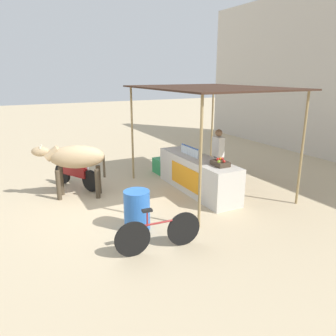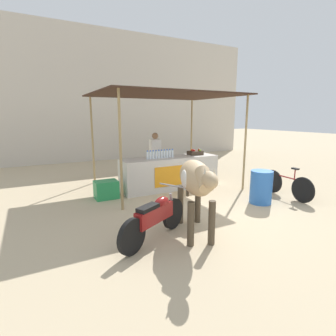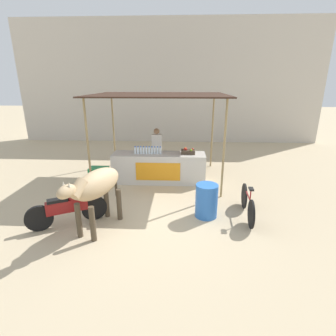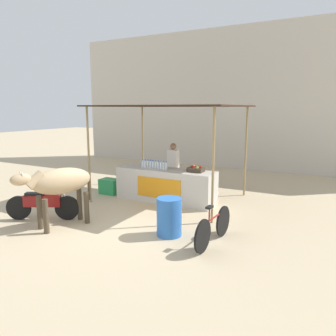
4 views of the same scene
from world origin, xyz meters
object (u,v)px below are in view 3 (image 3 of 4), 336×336
fruit_crate (188,151)px  motorcycle_parked (68,208)px  vendor_behind_counter (157,151)px  bicycle_leaning (248,204)px  water_barrel (206,201)px  cooler_box (99,174)px  stall_counter (159,168)px  cow (96,186)px

fruit_crate → motorcycle_parked: fruit_crate is taller
fruit_crate → vendor_behind_counter: bearing=146.9°
vendor_behind_counter → bicycle_leaning: size_ratio=0.99×
fruit_crate → water_barrel: fruit_crate is taller
cooler_box → water_barrel: (3.34, -2.22, 0.18)m
stall_counter → fruit_crate: fruit_crate is taller
vendor_behind_counter → cow: size_ratio=0.90×
motorcycle_parked → stall_counter: bearing=57.2°
stall_counter → fruit_crate: (0.94, 0.05, 0.55)m
cooler_box → cow: cow is taller
vendor_behind_counter → motorcycle_parked: 4.04m
bicycle_leaning → cooler_box: bearing=153.1°
stall_counter → cow: cow is taller
stall_counter → motorcycle_parked: bearing=-122.8°
fruit_crate → vendor_behind_counter: vendor_behind_counter is taller
fruit_crate → water_barrel: size_ratio=0.53×
stall_counter → water_barrel: bearing=-59.7°
motorcycle_parked → bicycle_leaning: size_ratio=0.98×
cow → motorcycle_parked: 0.97m
stall_counter → cow: 3.27m
cow → motorcycle_parked: size_ratio=1.12×
cow → stall_counter: bearing=69.8°
water_barrel → cow: (-2.46, -0.71, 0.62)m
bicycle_leaning → vendor_behind_counter: bearing=129.2°
vendor_behind_counter → cow: 3.91m
motorcycle_parked → vendor_behind_counter: bearing=64.6°
vendor_behind_counter → cooler_box: (-1.86, -0.85, -0.61)m
stall_counter → cow: size_ratio=1.64×
bicycle_leaning → stall_counter: bearing=135.7°
fruit_crate → bicycle_leaning: bearing=-59.0°
vendor_behind_counter → bicycle_leaning: bearing=-50.8°
fruit_crate → water_barrel: bearing=-80.1°
water_barrel → bicycle_leaning: (1.00, 0.02, -0.07)m
stall_counter → water_barrel: stall_counter is taller
fruit_crate → stall_counter: bearing=-176.7°
water_barrel → cooler_box: bearing=146.4°
cooler_box → motorcycle_parked: 2.79m
water_barrel → bicycle_leaning: bearing=1.1°
vendor_behind_counter → motorcycle_parked: vendor_behind_counter is taller
cooler_box → water_barrel: bearing=-33.6°
cooler_box → water_barrel: water_barrel is taller
motorcycle_parked → bicycle_leaning: (4.21, 0.58, -0.08)m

